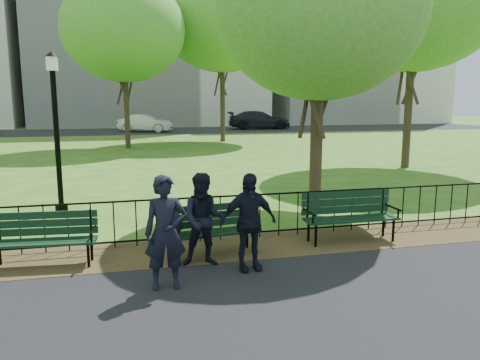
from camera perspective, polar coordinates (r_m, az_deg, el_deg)
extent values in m
plane|color=#305817|center=(7.28, -3.89, -12.22)|extent=(120.00, 120.00, 0.00)
cube|color=#3A2D17|center=(8.67, -5.65, -8.49)|extent=(60.00, 1.60, 0.01)
cube|color=black|center=(41.76, -12.39, 5.84)|extent=(70.00, 9.00, 0.01)
cylinder|color=black|center=(8.92, -6.21, -2.21)|extent=(24.00, 0.04, 0.04)
cylinder|color=black|center=(9.11, -6.12, -6.89)|extent=(24.00, 0.04, 0.04)
cylinder|color=black|center=(9.02, -6.16, -4.88)|extent=(0.02, 0.02, 0.90)
cube|color=silver|center=(61.73, 13.00, 18.20)|extent=(20.00, 15.00, 24.00)
cube|color=black|center=(8.24, -3.46, -6.45)|extent=(1.73, 0.65, 0.04)
cube|color=black|center=(8.39, -3.99, -3.88)|extent=(1.68, 0.23, 0.42)
cylinder|color=black|center=(7.97, -8.18, -8.70)|extent=(0.05, 0.05, 0.42)
cylinder|color=black|center=(8.39, 1.73, -7.65)|extent=(0.05, 0.05, 0.42)
cylinder|color=black|center=(8.29, -8.70, -7.99)|extent=(0.05, 0.05, 0.42)
cylinder|color=black|center=(8.69, 0.87, -7.03)|extent=(0.05, 0.05, 0.42)
cylinder|color=black|center=(8.01, -8.97, -5.79)|extent=(0.10, 0.53, 0.04)
cylinder|color=black|center=(8.46, 1.72, -4.82)|extent=(0.10, 0.53, 0.04)
ellipsoid|color=black|center=(7.90, -8.54, -5.39)|extent=(0.45, 0.34, 0.46)
cube|color=black|center=(8.35, -22.91, -7.00)|extent=(1.73, 0.60, 0.04)
cube|color=black|center=(8.50, -22.66, -4.44)|extent=(1.69, 0.19, 0.42)
cylinder|color=black|center=(8.11, -18.00, -8.78)|extent=(0.05, 0.05, 0.42)
cylinder|color=black|center=(8.78, -27.24, -7.98)|extent=(0.05, 0.05, 0.42)
cylinder|color=black|center=(8.42, -17.64, -8.05)|extent=(0.05, 0.05, 0.42)
cylinder|color=black|center=(8.15, -17.50, -5.85)|extent=(0.08, 0.53, 0.04)
cube|color=black|center=(9.26, 13.42, -4.64)|extent=(1.85, 0.52, 0.04)
cube|color=black|center=(9.42, 12.79, -2.17)|extent=(1.84, 0.07, 0.46)
cylinder|color=black|center=(8.84, 9.22, -6.74)|extent=(0.05, 0.05, 0.46)
cylinder|color=black|center=(9.55, 18.18, -5.87)|extent=(0.05, 0.05, 0.46)
cylinder|color=black|center=(9.17, 8.35, -6.11)|extent=(0.05, 0.05, 0.46)
cylinder|color=black|center=(9.85, 17.08, -5.33)|extent=(0.05, 0.05, 0.46)
cylinder|color=black|center=(8.87, 8.42, -3.88)|extent=(0.05, 0.57, 0.04)
cylinder|color=black|center=(9.64, 18.12, -3.18)|extent=(0.05, 0.57, 0.04)
cylinder|color=black|center=(12.35, -20.92, -3.21)|extent=(0.30, 0.30, 0.17)
cylinder|color=black|center=(12.11, -21.40, 4.37)|extent=(0.13, 0.13, 3.45)
cube|color=beige|center=(12.09, -21.95, 13.03)|extent=(0.24, 0.24, 0.32)
cone|color=black|center=(12.11, -22.02, 14.05)|extent=(0.34, 0.34, 0.13)
cylinder|color=#2D2116|center=(11.70, 9.25, 3.48)|extent=(0.30, 0.30, 2.93)
ellipsoid|color=#448A29|center=(11.81, 9.72, 19.69)|extent=(4.94, 4.94, 4.20)
cylinder|color=#2D2116|center=(20.01, 19.78, 7.32)|extent=(0.32, 0.32, 4.12)
cylinder|color=#2D2116|center=(27.12, -13.63, 7.96)|extent=(0.31, 0.31, 3.97)
ellipsoid|color=#448A29|center=(27.37, -14.03, 17.41)|extent=(6.69, 6.69, 5.69)
cylinder|color=#2D2116|center=(30.83, -2.14, 9.21)|extent=(0.31, 0.31, 4.83)
ellipsoid|color=#448A29|center=(31.26, -2.20, 19.27)|extent=(8.13, 8.13, 6.91)
imported|color=black|center=(6.83, -9.06, -6.34)|extent=(0.62, 0.42, 1.66)
imported|color=black|center=(7.69, -4.38, -4.85)|extent=(0.80, 0.49, 1.55)
imported|color=black|center=(7.47, 1.03, -5.12)|extent=(0.95, 0.45, 1.58)
imported|color=#B3B6BB|center=(40.45, -11.45, 6.81)|extent=(4.75, 2.88, 1.48)
imported|color=black|center=(43.78, 2.35, 7.33)|extent=(5.97, 3.01, 1.66)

